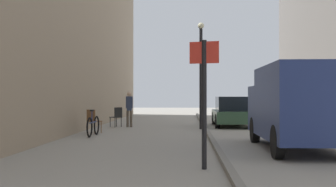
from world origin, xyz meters
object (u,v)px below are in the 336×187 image
pedestrian_main_foreground (129,107)px  cafe_chair_by_doorway (117,116)px  parked_car (232,112)px  street_sign_post (204,92)px  delivery_van (299,105)px  lamp_post (201,68)px  cafe_chair_near_window (93,120)px  bicycle_leaning (93,126)px

pedestrian_main_foreground → cafe_chair_by_doorway: 0.74m
pedestrian_main_foreground → parked_car: pedestrian_main_foreground is taller
street_sign_post → delivery_van: bearing=-116.5°
delivery_van → street_sign_post: size_ratio=1.96×
lamp_post → cafe_chair_near_window: 5.37m
cafe_chair_near_window → cafe_chair_by_doorway: (0.39, 3.38, 0.00)m
parked_car → cafe_chair_by_doorway: size_ratio=4.48×
street_sign_post → lamp_post: (0.28, 10.30, 1.18)m
parked_car → bicycle_leaning: (-5.69, -5.33, -0.33)m
pedestrian_main_foreground → bicycle_leaning: 4.59m
delivery_van → cafe_chair_near_window: (-6.80, 4.86, -0.68)m
delivery_van → cafe_chair_by_doorway: delivery_van is taller
lamp_post → cafe_chair_near_window: bearing=-152.5°
cafe_chair_near_window → pedestrian_main_foreground: bearing=105.0°
parked_car → street_sign_post: street_sign_post is taller
bicycle_leaning → lamp_post: bearing=41.3°
lamp_post → pedestrian_main_foreground: bearing=162.3°
street_sign_post → cafe_chair_by_doorway: size_ratio=2.77×
parked_car → cafe_chair_near_window: (-5.96, -4.18, -0.17)m
cafe_chair_near_window → bicycle_leaning: bearing=-45.4°
delivery_van → cafe_chair_by_doorway: size_ratio=5.43×
bicycle_leaning → cafe_chair_by_doorway: (0.12, 4.53, 0.17)m
parked_car → cafe_chair_near_window: size_ratio=4.48×
bicycle_leaning → cafe_chair_near_window: bearing=104.4°
delivery_van → bicycle_leaning: 7.56m
parked_car → pedestrian_main_foreground: bearing=-170.1°
parked_car → lamp_post: size_ratio=0.88×
street_sign_post → lamp_post: bearing=-77.3°
street_sign_post → cafe_chair_near_window: 9.05m
delivery_van → parked_car: 9.10m
pedestrian_main_foreground → lamp_post: lamp_post is taller
delivery_van → lamp_post: lamp_post is taller
delivery_van → street_sign_post: street_sign_post is taller
pedestrian_main_foreground → delivery_van: (5.81, -8.21, 0.26)m
parked_car → bicycle_leaning: size_ratio=2.38×
lamp_post → bicycle_leaning: bearing=-140.1°
delivery_van → cafe_chair_by_doorway: 10.47m
delivery_van → lamp_post: size_ratio=1.07×
lamp_post → cafe_chair_by_doorway: size_ratio=5.06×
pedestrian_main_foreground → bicycle_leaning: bearing=-97.6°
pedestrian_main_foreground → street_sign_post: (3.08, -11.37, 0.57)m
street_sign_post → lamp_post: size_ratio=0.55×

